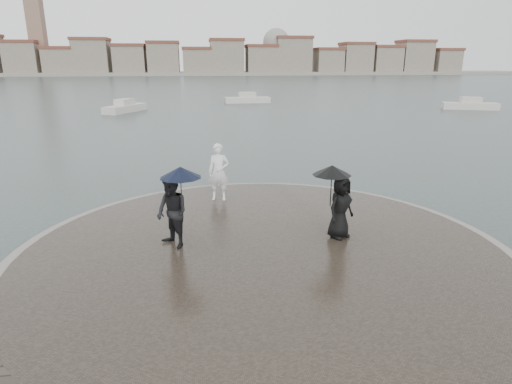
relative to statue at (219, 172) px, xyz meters
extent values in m
plane|color=#2B3835|center=(0.85, -7.66, -1.32)|extent=(400.00, 400.00, 0.00)
cylinder|color=gray|center=(0.85, -4.16, -1.16)|extent=(12.50, 12.50, 0.32)
cylinder|color=#2D261E|center=(0.85, -4.16, -1.14)|extent=(11.90, 11.90, 0.36)
imported|color=white|center=(0.00, 0.00, 0.00)|extent=(0.77, 0.58, 1.91)
imported|color=black|center=(-1.37, -3.70, -0.05)|extent=(1.08, 1.11, 1.81)
cylinder|color=black|center=(-1.12, -3.60, 0.39)|extent=(0.02, 0.02, 0.90)
cone|color=black|center=(-1.12, -3.60, 0.94)|extent=(1.04, 1.04, 0.28)
imported|color=black|center=(2.97, -3.70, -0.12)|extent=(0.98, 0.89, 1.67)
cylinder|color=black|center=(2.72, -3.60, 0.34)|extent=(0.02, 0.02, 0.90)
cone|color=black|center=(2.72, -3.60, 0.86)|extent=(1.02, 1.02, 0.26)
cube|color=gray|center=(0.85, 155.34, -0.72)|extent=(260.00, 20.00, 1.20)
cube|color=gray|center=(-59.15, 152.34, 4.18)|extent=(11.00, 10.00, 11.00)
cube|color=brown|center=(-59.15, 152.34, 10.18)|extent=(11.60, 10.60, 1.00)
cube|color=gray|center=(-47.15, 152.34, 3.18)|extent=(10.00, 10.00, 9.00)
cube|color=brown|center=(-47.15, 152.34, 8.18)|extent=(10.60, 10.60, 1.00)
cube|color=gray|center=(-36.15, 152.34, 4.68)|extent=(12.00, 10.00, 12.00)
cube|color=brown|center=(-36.15, 152.34, 11.18)|extent=(12.60, 10.60, 1.00)
cube|color=gray|center=(-23.15, 152.34, 3.68)|extent=(11.00, 10.00, 10.00)
cube|color=brown|center=(-23.15, 152.34, 9.18)|extent=(11.60, 10.60, 1.00)
cube|color=gray|center=(-11.15, 152.34, 4.18)|extent=(11.00, 10.00, 11.00)
cube|color=brown|center=(-11.15, 152.34, 10.18)|extent=(11.60, 10.60, 1.00)
cube|color=gray|center=(0.85, 152.34, 3.18)|extent=(10.00, 10.00, 9.00)
cube|color=brown|center=(0.85, 152.34, 8.18)|extent=(10.60, 10.60, 1.00)
cube|color=gray|center=(11.85, 152.34, 4.68)|extent=(12.00, 10.00, 12.00)
cube|color=brown|center=(11.85, 152.34, 11.18)|extent=(12.60, 10.60, 1.00)
cube|color=gray|center=(24.85, 152.34, 3.68)|extent=(11.00, 10.00, 10.00)
cube|color=brown|center=(24.85, 152.34, 9.18)|extent=(11.60, 10.60, 1.00)
cube|color=gray|center=(36.85, 152.34, 5.18)|extent=(13.00, 10.00, 13.00)
cube|color=brown|center=(36.85, 152.34, 12.18)|extent=(13.60, 10.60, 1.00)
cube|color=gray|center=(50.85, 152.34, 3.18)|extent=(10.00, 10.00, 9.00)
cube|color=brown|center=(50.85, 152.34, 8.18)|extent=(10.60, 10.60, 1.00)
cube|color=gray|center=(61.85, 152.34, 4.18)|extent=(11.00, 10.00, 11.00)
cube|color=brown|center=(61.85, 152.34, 10.18)|extent=(11.60, 10.60, 1.00)
cube|color=gray|center=(73.85, 152.34, 3.68)|extent=(11.00, 10.00, 10.00)
cube|color=brown|center=(73.85, 152.34, 9.18)|extent=(11.60, 10.60, 1.00)
cube|color=gray|center=(85.85, 152.34, 4.68)|extent=(12.00, 10.00, 12.00)
cube|color=brown|center=(85.85, 152.34, 11.18)|extent=(12.60, 10.60, 1.00)
cube|color=gray|center=(98.85, 152.34, 3.18)|extent=(10.00, 10.00, 9.00)
cube|color=brown|center=(98.85, 152.34, 8.18)|extent=(10.60, 10.60, 1.00)
cube|color=#846654|center=(-54.15, 154.34, 14.68)|extent=(5.00, 5.00, 32.00)
sphere|color=gray|center=(30.85, 154.34, 10.68)|extent=(10.00, 10.00, 10.00)
cube|color=beige|center=(5.72, 39.19, -1.07)|extent=(5.59, 1.95, 0.90)
cube|color=beige|center=(5.72, 39.19, -0.47)|extent=(2.07, 1.33, 0.90)
cube|color=beige|center=(-7.63, 31.03, -1.07)|extent=(3.84, 5.65, 0.90)
cube|color=beige|center=(-7.63, 31.03, -0.47)|extent=(1.95, 2.32, 0.90)
cube|color=beige|center=(28.22, 28.47, -1.07)|extent=(5.72, 3.34, 0.90)
cube|color=beige|center=(28.22, 28.47, -0.47)|extent=(2.29, 1.80, 0.90)
camera|label=1|loc=(-0.71, -13.87, 3.52)|focal=30.00mm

